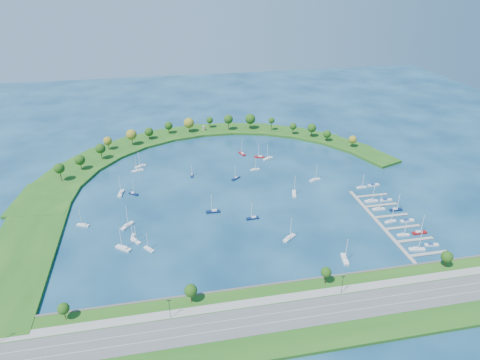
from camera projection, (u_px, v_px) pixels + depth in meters
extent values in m
plane|color=#072544|center=(234.00, 189.00, 295.07)|extent=(700.00, 700.00, 0.00)
cube|color=#1A4E14|center=(286.00, 317.00, 186.44)|extent=(420.00, 42.00, 1.60)
cube|color=#474442|center=(273.00, 285.00, 205.17)|extent=(420.00, 1.20, 1.80)
cube|color=#515154|center=(286.00, 316.00, 186.05)|extent=(420.00, 16.00, 0.12)
cube|color=gray|center=(279.00, 299.00, 195.65)|extent=(420.00, 5.00, 0.12)
cube|color=silver|center=(287.00, 320.00, 183.83)|extent=(420.00, 0.15, 0.02)
cube|color=silver|center=(284.00, 312.00, 188.20)|extent=(420.00, 0.15, 0.02)
cylinder|color=#382314|center=(65.00, 315.00, 183.36)|extent=(0.56, 0.56, 4.90)
sphere|color=#144010|center=(64.00, 309.00, 181.77)|extent=(5.20, 5.20, 5.20)
cylinder|color=#382314|center=(191.00, 297.00, 192.80)|extent=(0.56, 0.56, 5.25)
sphere|color=#144010|center=(191.00, 291.00, 191.05)|extent=(6.00, 6.00, 6.00)
cylinder|color=#382314|center=(325.00, 279.00, 203.97)|extent=(0.56, 0.56, 5.60)
sphere|color=#144010|center=(326.00, 273.00, 202.22)|extent=(5.20, 5.20, 5.20)
cylinder|color=#382314|center=(445.00, 263.00, 215.38)|extent=(0.56, 0.56, 4.90)
sphere|color=#144010|center=(447.00, 257.00, 213.71)|extent=(6.00, 6.00, 6.00)
cylinder|color=black|center=(170.00, 309.00, 183.00)|extent=(0.24, 0.24, 10.00)
cylinder|color=black|center=(342.00, 285.00, 196.85)|extent=(0.24, 0.24, 10.00)
cube|color=#1A4E14|center=(45.00, 200.00, 279.49)|extent=(43.73, 48.72, 2.00)
cube|color=#1A4E14|center=(65.00, 179.00, 306.85)|extent=(50.23, 54.30, 2.00)
cube|color=#1A4E14|center=(90.00, 162.00, 332.99)|extent=(54.07, 56.09, 2.00)
cube|color=#1A4E14|center=(119.00, 149.00, 356.40)|extent=(55.20, 54.07, 2.00)
cube|color=#1A4E14|center=(150.00, 139.00, 375.73)|extent=(53.65, 48.47, 2.00)
cube|color=#1A4E14|center=(181.00, 133.00, 389.86)|extent=(49.62, 39.75, 2.00)
cube|color=#1A4E14|center=(214.00, 130.00, 397.97)|extent=(44.32, 29.96, 2.00)
cube|color=#1A4E14|center=(246.00, 129.00, 399.59)|extent=(49.49, 38.05, 2.00)
cube|color=#1A4E14|center=(279.00, 131.00, 394.63)|extent=(51.13, 44.12, 2.00)
cube|color=#1A4E14|center=(310.00, 136.00, 383.38)|extent=(49.19, 47.96, 2.00)
cube|color=#1A4E14|center=(341.00, 144.00, 366.48)|extent=(43.90, 49.49, 2.00)
cube|color=#1A4E14|center=(371.00, 155.00, 344.92)|extent=(35.67, 48.74, 2.00)
cube|color=#1A4E14|center=(24.00, 249.00, 231.14)|extent=(36.00, 130.81, 1.90)
cylinder|color=#382314|center=(61.00, 176.00, 299.32)|extent=(0.56, 0.56, 8.76)
sphere|color=#144010|center=(59.00, 168.00, 296.65)|extent=(7.42, 7.42, 7.42)
cylinder|color=#382314|center=(81.00, 166.00, 316.57)|extent=(0.56, 0.56, 6.54)
sphere|color=#144010|center=(80.00, 160.00, 314.38)|extent=(7.68, 7.68, 7.68)
cylinder|color=#382314|center=(102.00, 155.00, 333.46)|extent=(0.56, 0.56, 7.69)
sphere|color=#144010|center=(100.00, 148.00, 330.98)|extent=(7.92, 7.92, 7.92)
cylinder|color=#382314|center=(108.00, 146.00, 351.02)|extent=(0.56, 0.56, 6.51)
sphere|color=olive|center=(108.00, 141.00, 348.89)|extent=(7.09, 7.09, 7.09)
cylinder|color=#382314|center=(132.00, 141.00, 359.51)|extent=(0.56, 0.56, 7.90)
sphere|color=olive|center=(131.00, 135.00, 356.89)|extent=(8.97, 8.97, 8.97)
cylinder|color=#382314|center=(149.00, 136.00, 372.65)|extent=(0.56, 0.56, 5.33)
sphere|color=#144010|center=(149.00, 132.00, 370.74)|extent=(7.70, 7.70, 7.70)
cylinder|color=#382314|center=(169.00, 130.00, 384.73)|extent=(0.56, 0.56, 6.19)
sphere|color=#144010|center=(169.00, 126.00, 382.64)|extent=(7.48, 7.48, 7.48)
cylinder|color=#382314|center=(189.00, 129.00, 387.75)|extent=(0.56, 0.56, 7.09)
sphere|color=olive|center=(189.00, 123.00, 385.27)|extent=(9.51, 9.51, 9.51)
cylinder|color=#382314|center=(210.00, 125.00, 398.66)|extent=(0.56, 0.56, 6.22)
sphere|color=#144010|center=(210.00, 120.00, 396.67)|extent=(6.27, 6.27, 6.27)
cylinder|color=#382314|center=(229.00, 126.00, 392.13)|extent=(0.56, 0.56, 9.03)
sphere|color=#144010|center=(228.00, 119.00, 389.31)|extent=(8.33, 8.33, 8.33)
cylinder|color=#382314|center=(250.00, 125.00, 395.25)|extent=(0.56, 0.56, 7.94)
sphere|color=#144010|center=(250.00, 119.00, 392.57)|extent=(9.60, 9.60, 9.60)
cylinder|color=#382314|center=(271.00, 126.00, 391.11)|extent=(0.56, 0.56, 8.82)
sphere|color=#144010|center=(272.00, 120.00, 388.59)|extent=(5.62, 5.62, 5.62)
cylinder|color=#382314|center=(293.00, 131.00, 382.99)|extent=(0.56, 0.56, 6.43)
sphere|color=#144010|center=(293.00, 126.00, 380.95)|extent=(6.29, 6.29, 6.29)
cylinder|color=#382314|center=(311.00, 133.00, 377.08)|extent=(0.56, 0.56, 6.96)
sphere|color=#144010|center=(312.00, 128.00, 374.79)|extent=(7.80, 7.80, 7.80)
cylinder|color=#382314|center=(327.00, 138.00, 368.58)|extent=(0.56, 0.56, 5.20)
sphere|color=#144010|center=(327.00, 134.00, 366.77)|extent=(6.89, 6.89, 6.89)
cylinder|color=#382314|center=(352.00, 144.00, 356.37)|extent=(0.56, 0.56, 5.54)
sphere|color=olive|center=(353.00, 139.00, 354.48)|extent=(6.81, 6.81, 6.81)
cylinder|color=gray|center=(204.00, 128.00, 392.18)|extent=(2.20, 2.20, 4.13)
cylinder|color=gray|center=(204.00, 126.00, 391.17)|extent=(2.60, 2.60, 0.30)
cube|color=gray|center=(379.00, 223.00, 255.15)|extent=(2.20, 82.00, 0.40)
cube|color=gray|center=(429.00, 254.00, 228.43)|extent=(22.00, 2.00, 0.40)
cylinder|color=#382314|center=(447.00, 251.00, 230.20)|extent=(0.36, 0.36, 1.60)
cube|color=gray|center=(415.00, 240.00, 239.96)|extent=(22.00, 2.00, 0.40)
cylinder|color=#382314|center=(433.00, 237.00, 241.73)|extent=(0.36, 0.36, 1.60)
cube|color=gray|center=(403.00, 227.00, 251.48)|extent=(22.00, 2.00, 0.40)
cylinder|color=#382314|center=(420.00, 225.00, 253.25)|extent=(0.36, 0.36, 1.60)
cube|color=gray|center=(392.00, 216.00, 263.00)|extent=(22.00, 2.00, 0.40)
cylinder|color=#382314|center=(408.00, 213.00, 264.78)|extent=(0.36, 0.36, 1.60)
cube|color=gray|center=(382.00, 205.00, 274.53)|extent=(22.00, 2.00, 0.40)
cylinder|color=#382314|center=(397.00, 203.00, 276.30)|extent=(0.36, 0.36, 1.60)
cube|color=gray|center=(372.00, 195.00, 286.05)|extent=(22.00, 2.00, 0.40)
cylinder|color=#382314|center=(387.00, 194.00, 287.83)|extent=(0.36, 0.36, 1.60)
cube|color=silver|center=(128.00, 226.00, 252.32)|extent=(8.08, 8.91, 1.13)
cube|color=silver|center=(126.00, 225.00, 251.15)|extent=(3.53, 3.71, 0.79)
cylinder|color=silver|center=(127.00, 215.00, 249.75)|extent=(0.32, 0.32, 12.72)
cube|color=silver|center=(294.00, 194.00, 287.59)|extent=(5.08, 9.73, 1.12)
cube|color=silver|center=(294.00, 193.00, 286.33)|extent=(2.66, 3.66, 0.79)
cylinder|color=silver|center=(295.00, 184.00, 285.12)|extent=(0.32, 0.32, 12.65)
cube|color=silver|center=(121.00, 193.00, 288.10)|extent=(4.35, 9.86, 1.14)
cube|color=silver|center=(120.00, 193.00, 286.80)|extent=(2.44, 3.62, 0.80)
cylinder|color=silver|center=(120.00, 184.00, 285.58)|extent=(0.32, 0.32, 12.88)
cube|color=#09183D|center=(192.00, 176.00, 312.85)|extent=(2.50, 6.58, 0.77)
cube|color=silver|center=(192.00, 174.00, 313.12)|extent=(1.50, 2.37, 0.54)
cylinder|color=silver|center=(192.00, 170.00, 310.24)|extent=(0.32, 0.32, 8.67)
cube|color=silver|center=(149.00, 249.00, 231.71)|extent=(6.10, 6.81, 0.86)
cube|color=silver|center=(150.00, 249.00, 230.97)|extent=(2.68, 2.83, 0.60)
cylinder|color=silver|center=(147.00, 241.00, 229.63)|extent=(0.32, 0.32, 9.67)
cube|color=silver|center=(141.00, 166.00, 326.65)|extent=(8.95, 6.36, 1.06)
cube|color=silver|center=(141.00, 165.00, 326.74)|extent=(3.54, 2.99, 0.74)
cylinder|color=silver|center=(139.00, 159.00, 323.29)|extent=(0.32, 0.32, 11.93)
cube|color=silver|center=(315.00, 180.00, 306.33)|extent=(8.87, 4.87, 1.03)
cube|color=silver|center=(314.00, 179.00, 305.56)|extent=(3.36, 2.50, 0.72)
cylinder|color=silver|center=(316.00, 172.00, 303.76)|extent=(0.32, 0.32, 11.54)
cube|color=silver|center=(136.00, 241.00, 238.50)|extent=(6.23, 7.21, 0.90)
cube|color=silver|center=(135.00, 240.00, 238.59)|extent=(2.76, 2.97, 0.63)
cylinder|color=silver|center=(136.00, 233.00, 235.64)|extent=(0.32, 0.32, 10.11)
cube|color=silver|center=(83.00, 225.00, 253.10)|extent=(7.88, 4.92, 0.92)
cube|color=silver|center=(84.00, 224.00, 252.61)|extent=(3.05, 2.41, 0.64)
cylinder|color=silver|center=(80.00, 217.00, 250.64)|extent=(0.32, 0.32, 10.32)
cube|color=silver|center=(133.00, 237.00, 241.90)|extent=(2.43, 7.23, 0.85)
cube|color=silver|center=(133.00, 236.00, 242.20)|extent=(1.55, 2.57, 0.60)
cylinder|color=silver|center=(132.00, 230.00, 239.01)|extent=(0.32, 0.32, 9.61)
cube|color=silver|center=(345.00, 259.00, 223.66)|extent=(4.48, 9.87, 1.14)
cube|color=silver|center=(344.00, 257.00, 224.07)|extent=(2.48, 3.64, 0.80)
cylinder|color=silver|center=(347.00, 249.00, 219.79)|extent=(0.32, 0.32, 12.87)
cube|color=#09183D|center=(213.00, 212.00, 266.86)|extent=(8.93, 2.90, 1.06)
cube|color=silver|center=(214.00, 210.00, 266.56)|extent=(3.17, 1.88, 0.74)
cylinder|color=silver|center=(212.00, 203.00, 263.81)|extent=(0.32, 0.32, 11.91)
cube|color=#09183D|center=(134.00, 194.00, 287.74)|extent=(6.80, 6.14, 0.86)
cube|color=silver|center=(133.00, 193.00, 287.71)|extent=(2.83, 2.69, 0.60)
cylinder|color=silver|center=(133.00, 187.00, 285.09)|extent=(0.32, 0.32, 9.69)
cube|color=#09183D|center=(236.00, 178.00, 308.54)|extent=(7.23, 6.26, 0.90)
cube|color=silver|center=(236.00, 177.00, 308.69)|extent=(2.98, 2.77, 0.63)
cylinder|color=silver|center=(235.00, 172.00, 305.61)|extent=(0.32, 0.32, 10.14)
cube|color=silver|center=(289.00, 238.00, 241.06)|extent=(9.04, 7.70, 1.12)
cube|color=silver|center=(289.00, 237.00, 240.00)|extent=(3.71, 3.43, 0.78)
cylinder|color=silver|center=(291.00, 227.00, 238.42)|extent=(0.32, 0.32, 12.61)
cube|color=silver|center=(138.00, 171.00, 319.82)|extent=(9.07, 4.80, 1.05)
cube|color=silver|center=(139.00, 169.00, 319.78)|extent=(3.42, 2.50, 0.73)
cylinder|color=silver|center=(136.00, 163.00, 316.61)|extent=(0.32, 0.32, 11.79)
cube|color=silver|center=(123.00, 248.00, 232.19)|extent=(9.20, 8.18, 1.16)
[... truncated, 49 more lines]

